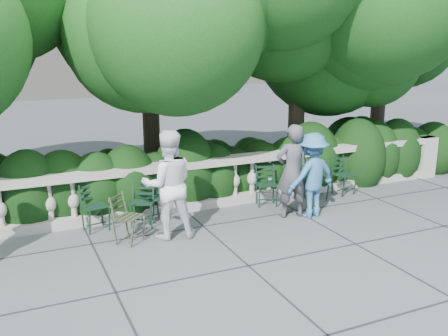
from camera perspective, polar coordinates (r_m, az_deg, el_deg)
name	(u,v)px	position (r m, az deg, el deg)	size (l,w,h in m)	color
ground	(248,237)	(8.66, 2.75, -7.93)	(90.00, 90.00, 0.00)	#4A4D51
balustrade	(208,184)	(10.05, -1.88, -1.81)	(12.00, 0.44, 1.00)	#9E998E
shrub_hedge	(187,191)	(11.26, -4.20, -2.63)	(15.00, 2.60, 1.70)	black
tree_canopy	(211,8)	(11.22, -1.49, 17.82)	(15.04, 6.52, 6.78)	#3F3023
chair_a	(142,229)	(9.16, -9.36, -6.84)	(0.44, 0.48, 0.84)	black
chair_b	(100,233)	(9.12, -13.99, -7.17)	(0.44, 0.48, 0.84)	black
chair_c	(159,223)	(9.37, -7.48, -6.26)	(0.44, 0.48, 0.84)	black
chair_d	(319,202)	(10.67, 10.82, -3.82)	(0.44, 0.48, 0.84)	black
chair_e	(268,207)	(10.17, 5.02, -4.52)	(0.44, 0.48, 0.84)	black
chair_f	(348,196)	(11.20, 13.96, -3.13)	(0.44, 0.48, 0.84)	black
chair_weathered	(137,243)	(8.54, -9.87, -8.47)	(0.44, 0.48, 0.84)	black
person_woman_grey	(292,171)	(9.47, 7.80, -0.37)	(0.65, 0.43, 1.79)	#46454B
person_casual_man	(168,185)	(8.44, -6.38, -1.90)	(0.91, 0.71, 1.86)	white
person_older_blue	(312,175)	(9.57, 10.01, -0.82)	(1.05, 0.60, 1.62)	teal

